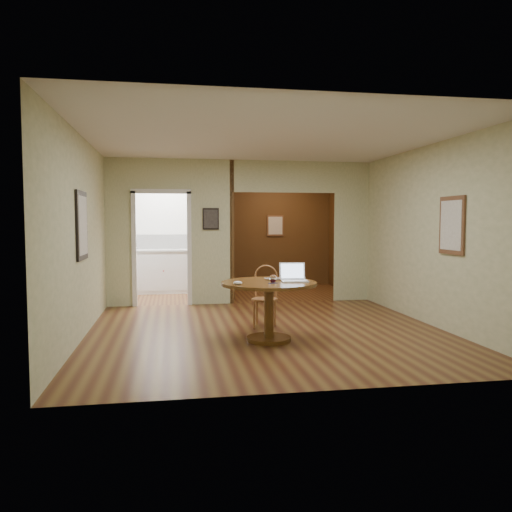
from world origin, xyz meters
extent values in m
plane|color=#472214|center=(0.00, 0.00, 0.00)|extent=(5.00, 5.00, 0.00)
plane|color=silver|center=(0.00, 0.00, 2.70)|extent=(5.00, 5.00, 0.00)
plane|color=beige|center=(0.00, -2.50, 1.35)|extent=(5.00, 0.00, 5.00)
plane|color=beige|center=(-2.50, 0.00, 1.35)|extent=(0.00, 5.00, 5.00)
plane|color=beige|center=(2.50, 0.00, 1.35)|extent=(0.00, 5.00, 5.00)
cube|color=beige|center=(-2.25, 2.50, 1.35)|extent=(0.50, 2.70, 0.04)
cube|color=beige|center=(-0.60, 2.50, 1.35)|extent=(0.80, 2.70, 0.04)
cube|color=beige|center=(2.15, 2.50, 1.35)|extent=(0.70, 2.70, 0.04)
plane|color=white|center=(-1.35, 4.50, 1.35)|extent=(2.70, 0.00, 2.70)
plane|color=#412B13|center=(1.15, 5.00, 1.35)|extent=(2.70, 0.00, 2.70)
cube|color=#412B13|center=(-0.20, 3.75, 1.35)|extent=(0.08, 2.50, 2.70)
cube|color=black|center=(-2.48, 0.00, 1.50)|extent=(0.03, 0.70, 0.90)
cube|color=brown|center=(2.48, -0.50, 1.50)|extent=(0.03, 0.60, 0.80)
cube|color=black|center=(-0.60, 2.48, 1.60)|extent=(0.30, 0.03, 0.40)
cube|color=white|center=(1.15, 4.98, 1.45)|extent=(0.40, 0.03, 0.50)
cube|color=white|center=(-1.35, 4.49, 1.10)|extent=(2.00, 0.02, 0.32)
cylinder|color=brown|center=(-0.09, -0.52, 0.03)|extent=(0.58, 0.58, 0.05)
cylinder|color=brown|center=(-0.09, -0.52, 0.38)|extent=(0.12, 0.12, 0.67)
cylinder|color=brown|center=(-0.09, -0.52, 0.75)|extent=(1.24, 1.24, 0.04)
cylinder|color=#9D5D37|center=(0.02, 0.32, 0.41)|extent=(0.48, 0.48, 0.03)
cylinder|color=#9D5D37|center=(-0.16, 0.23, 0.21)|extent=(0.03, 0.03, 0.41)
cylinder|color=#9D5D37|center=(0.10, 0.14, 0.21)|extent=(0.03, 0.03, 0.41)
cylinder|color=#9D5D37|center=(-0.07, 0.49, 0.21)|extent=(0.03, 0.03, 0.41)
cylinder|color=#9D5D37|center=(0.19, 0.40, 0.21)|extent=(0.03, 0.03, 0.41)
cylinder|color=#9D5D37|center=(-0.09, 0.49, 0.58)|extent=(0.02, 0.02, 0.33)
cylinder|color=#9D5D37|center=(0.21, 0.40, 0.58)|extent=(0.02, 0.02, 0.33)
torus|color=#9D5D37|center=(0.06, 0.45, 0.73)|extent=(0.34, 0.13, 0.35)
cube|color=white|center=(0.24, -0.57, 0.78)|extent=(0.36, 0.27, 0.02)
cube|color=silver|center=(0.24, -0.60, 0.79)|extent=(0.30, 0.15, 0.00)
cube|color=white|center=(0.24, -0.43, 0.90)|extent=(0.34, 0.09, 0.22)
cube|color=#7F8DA2|center=(0.24, -0.44, 0.90)|extent=(0.30, 0.07, 0.19)
imported|color=#A8A8AC|center=(0.06, -0.35, 0.79)|extent=(0.32, 0.22, 0.02)
ellipsoid|color=white|center=(-0.52, -0.76, 0.80)|extent=(0.13, 0.10, 0.05)
cylinder|color=navy|center=(-0.07, -0.70, 0.78)|extent=(0.13, 0.04, 0.01)
cube|color=white|center=(-1.35, 4.20, 0.45)|extent=(2.00, 0.55, 0.90)
cube|color=#BAB9B5|center=(-1.35, 4.20, 0.92)|extent=(2.06, 0.60, 0.04)
sphere|color=#B20C0C|center=(-1.50, 3.91, 0.50)|extent=(0.03, 0.03, 0.03)
sphere|color=#B20C0C|center=(-0.50, 3.91, 0.50)|extent=(0.03, 0.03, 0.03)
ellipsoid|color=beige|center=(-0.70, 4.20, 1.08)|extent=(0.35, 0.33, 0.28)
camera|label=1|loc=(-1.33, -6.81, 1.56)|focal=35.00mm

